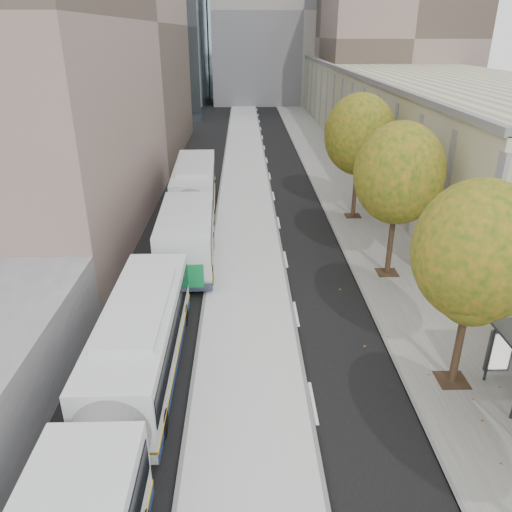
{
  "coord_description": "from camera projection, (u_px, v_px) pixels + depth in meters",
  "views": [
    {
      "loc": [
        -3.99,
        -1.67,
        11.79
      ],
      "look_at": [
        -3.46,
        18.96,
        2.5
      ],
      "focal_mm": 35.0,
      "sensor_mm": 36.0,
      "label": 1
    }
  ],
  "objects": [
    {
      "name": "distant_car",
      "position": [
        204.0,
        160.0,
        47.83
      ],
      "size": [
        1.61,
        3.64,
        1.22
      ],
      "primitive_type": "imported",
      "rotation": [
        0.0,
        0.0,
        0.05
      ],
      "color": "white",
      "rests_on": "ground"
    },
    {
      "name": "tree_e",
      "position": [
        360.0,
        135.0,
        32.46
      ],
      "size": [
        4.6,
        4.6,
        7.92
      ],
      "color": "black",
      "rests_on": "sidewalk"
    },
    {
      "name": "tree_d",
      "position": [
        399.0,
        174.0,
        24.35
      ],
      "size": [
        4.4,
        4.4,
        7.6
      ],
      "color": "black",
      "rests_on": "sidewalk"
    },
    {
      "name": "building_far_block",
      "position": [
        298.0,
        12.0,
        87.96
      ],
      "size": [
        30.0,
        18.0,
        30.0
      ],
      "primitive_type": "cube",
      "color": "gray",
      "rests_on": "ground"
    },
    {
      "name": "building_midrise",
      "position": [
        1.0,
        22.0,
        38.18
      ],
      "size": [
        24.0,
        46.0,
        25.0
      ],
      "primitive_type": "cube",
      "color": "gray",
      "rests_on": "ground"
    },
    {
      "name": "bus_far",
      "position": [
        192.0,
        204.0,
        32.02
      ],
      "size": [
        3.55,
        19.02,
        3.15
      ],
      "rotation": [
        0.0,
        0.0,
        0.04
      ],
      "color": "silver",
      "rests_on": "ground"
    },
    {
      "name": "bus_platform",
      "position": [
        245.0,
        199.0,
        38.24
      ],
      "size": [
        4.25,
        150.0,
        0.15
      ],
      "primitive_type": "cube",
      "color": "silver",
      "rests_on": "ground"
    },
    {
      "name": "building_tan",
      "position": [
        396.0,
        99.0,
        63.52
      ],
      "size": [
        18.0,
        92.0,
        8.0
      ],
      "primitive_type": "cube",
      "color": "gray",
      "rests_on": "ground"
    },
    {
      "name": "tree_c",
      "position": [
        477.0,
        252.0,
        16.23
      ],
      "size": [
        4.2,
        4.2,
        7.28
      ],
      "color": "black",
      "rests_on": "sidewalk"
    },
    {
      "name": "bus_near",
      "position": [
        119.0,
        410.0,
        14.78
      ],
      "size": [
        2.55,
        17.04,
        2.84
      ],
      "rotation": [
        0.0,
        0.0,
        0.0
      ],
      "color": "silver",
      "rests_on": "ground"
    },
    {
      "name": "sidewalk",
      "position": [
        349.0,
        199.0,
        38.44
      ],
      "size": [
        4.75,
        150.0,
        0.08
      ],
      "primitive_type": "cube",
      "color": "gray",
      "rests_on": "ground"
    }
  ]
}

